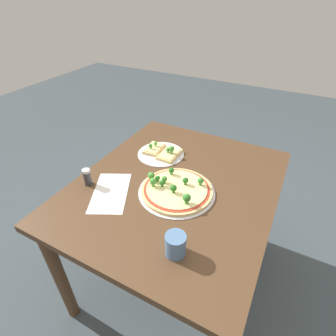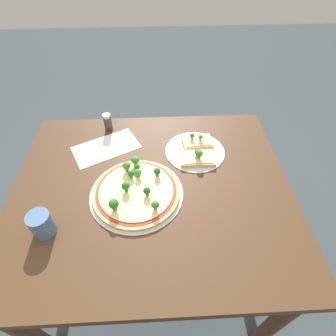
{
  "view_description": "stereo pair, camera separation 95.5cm",
  "coord_description": "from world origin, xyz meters",
  "px_view_note": "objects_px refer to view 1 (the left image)",
  "views": [
    {
      "loc": [
        0.89,
        0.42,
        1.55
      ],
      "look_at": [
        -0.07,
        -0.08,
        0.77
      ],
      "focal_mm": 28.0,
      "sensor_mm": 36.0,
      "label": 1
    },
    {
      "loc": [
        -0.03,
        0.65,
        1.55
      ],
      "look_at": [
        -0.07,
        -0.08,
        0.77
      ],
      "focal_mm": 28.0,
      "sensor_mm": 36.0,
      "label": 2
    }
  ],
  "objects_px": {
    "pizza_tray_slice": "(162,152)",
    "drinking_cup": "(175,245)",
    "pizza_tray_whole": "(176,189)",
    "dining_table": "(176,199)",
    "condiment_shaker": "(87,177)"
  },
  "relations": [
    {
      "from": "condiment_shaker",
      "to": "drinking_cup",
      "type": "bearing_deg",
      "value": 73.87
    },
    {
      "from": "pizza_tray_slice",
      "to": "drinking_cup",
      "type": "height_order",
      "value": "drinking_cup"
    },
    {
      "from": "pizza_tray_slice",
      "to": "pizza_tray_whole",
      "type": "bearing_deg",
      "value": 39.89
    },
    {
      "from": "pizza_tray_whole",
      "to": "pizza_tray_slice",
      "type": "distance_m",
      "value": 0.34
    },
    {
      "from": "dining_table",
      "to": "pizza_tray_whole",
      "type": "xyz_separation_m",
      "value": [
        0.06,
        0.03,
        0.12
      ]
    },
    {
      "from": "drinking_cup",
      "to": "dining_table",
      "type": "bearing_deg",
      "value": -154.28
    },
    {
      "from": "dining_table",
      "to": "drinking_cup",
      "type": "height_order",
      "value": "drinking_cup"
    },
    {
      "from": "dining_table",
      "to": "condiment_shaker",
      "type": "xyz_separation_m",
      "value": [
        0.2,
        -0.37,
        0.14
      ]
    },
    {
      "from": "dining_table",
      "to": "condiment_shaker",
      "type": "height_order",
      "value": "condiment_shaker"
    },
    {
      "from": "dining_table",
      "to": "pizza_tray_slice",
      "type": "bearing_deg",
      "value": -136.91
    },
    {
      "from": "drinking_cup",
      "to": "pizza_tray_whole",
      "type": "bearing_deg",
      "value": -154.29
    },
    {
      "from": "pizza_tray_whole",
      "to": "condiment_shaker",
      "type": "xyz_separation_m",
      "value": [
        0.15,
        -0.4,
        0.03
      ]
    },
    {
      "from": "dining_table",
      "to": "pizza_tray_whole",
      "type": "distance_m",
      "value": 0.13
    },
    {
      "from": "pizza_tray_slice",
      "to": "drinking_cup",
      "type": "xyz_separation_m",
      "value": [
        0.56,
        0.36,
        0.03
      ]
    },
    {
      "from": "pizza_tray_whole",
      "to": "condiment_shaker",
      "type": "distance_m",
      "value": 0.43
    }
  ]
}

